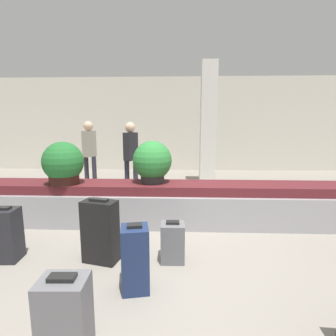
# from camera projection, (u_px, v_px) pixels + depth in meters

# --- Properties ---
(ground_plane) EXTENTS (18.00, 18.00, 0.00)m
(ground_plane) POSITION_uv_depth(u_px,v_px,m) (164.00, 261.00, 3.14)
(ground_plane) COLOR gray
(back_wall) EXTENTS (18.00, 0.06, 3.20)m
(back_wall) POSITION_uv_depth(u_px,v_px,m) (174.00, 124.00, 9.11)
(back_wall) COLOR beige
(back_wall) RESTS_ON ground_plane
(carousel) EXTENTS (6.68, 0.77, 0.67)m
(carousel) POSITION_uv_depth(u_px,v_px,m) (168.00, 204.00, 4.31)
(carousel) COLOR #9E9EA3
(carousel) RESTS_ON ground_plane
(pillar) EXTENTS (0.40, 0.40, 3.20)m
(pillar) POSITION_uv_depth(u_px,v_px,m) (208.00, 125.00, 6.88)
(pillar) COLOR silver
(pillar) RESTS_ON ground_plane
(suitcase_0) EXTENTS (0.28, 0.26, 0.50)m
(suitcase_0) POSITION_uv_depth(u_px,v_px,m) (173.00, 242.00, 3.11)
(suitcase_0) COLOR slate
(suitcase_0) RESTS_ON ground_plane
(suitcase_1) EXTENTS (0.44, 0.31, 0.77)m
(suitcase_1) POSITION_uv_depth(u_px,v_px,m) (100.00, 231.00, 3.07)
(suitcase_1) COLOR black
(suitcase_1) RESTS_ON ground_plane
(suitcase_2) EXTENTS (0.31, 0.31, 0.68)m
(suitcase_2) POSITION_uv_depth(u_px,v_px,m) (135.00, 259.00, 2.54)
(suitcase_2) COLOR navy
(suitcase_2) RESTS_ON ground_plane
(suitcase_3) EXTENTS (0.32, 0.28, 0.66)m
(suitcase_3) POSITION_uv_depth(u_px,v_px,m) (6.00, 235.00, 3.11)
(suitcase_3) COLOR #232328
(suitcase_3) RESTS_ON ground_plane
(suitcase_5) EXTENTS (0.34, 0.27, 0.61)m
(suitcase_5) POSITION_uv_depth(u_px,v_px,m) (65.00, 317.00, 1.83)
(suitcase_5) COLOR slate
(suitcase_5) RESTS_ON ground_plane
(potted_plant_0) EXTENTS (0.64, 0.64, 0.68)m
(potted_plant_0) POSITION_uv_depth(u_px,v_px,m) (63.00, 164.00, 4.15)
(potted_plant_0) COLOR #381914
(potted_plant_0) RESTS_ON carousel
(potted_plant_1) EXTENTS (0.64, 0.64, 0.68)m
(potted_plant_1) POSITION_uv_depth(u_px,v_px,m) (152.00, 162.00, 4.25)
(potted_plant_1) COLOR #2D2D2D
(potted_plant_1) RESTS_ON carousel
(traveler_0) EXTENTS (0.31, 0.37, 1.69)m
(traveler_0) POSITION_uv_depth(u_px,v_px,m) (89.00, 149.00, 6.56)
(traveler_0) COLOR #282833
(traveler_0) RESTS_ON ground_plane
(traveler_1) EXTENTS (0.31, 0.37, 1.66)m
(traveler_1) POSITION_uv_depth(u_px,v_px,m) (131.00, 152.00, 5.97)
(traveler_1) COLOR #282833
(traveler_1) RESTS_ON ground_plane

